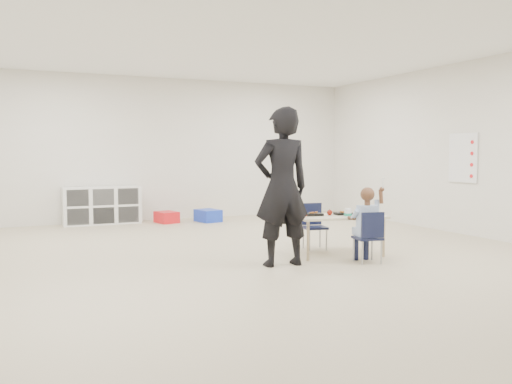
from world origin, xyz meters
name	(u,v)px	position (x,y,z in m)	size (l,w,h in m)	color
room	(254,147)	(0.00, 0.00, 1.40)	(9.00, 9.02, 2.80)	#BDAB91
table	(339,235)	(1.15, -0.15, 0.27)	(1.23, 0.76, 0.53)	beige
chair_near	(368,237)	(1.21, -0.67, 0.32)	(0.31, 0.29, 0.63)	#111634
chair_far	(315,227)	(1.09, 0.38, 0.32)	(0.31, 0.29, 0.63)	#111634
child	(368,222)	(1.21, -0.67, 0.50)	(0.42, 0.42, 0.99)	#AABEE6
lunch_tray_near	(343,214)	(1.23, -0.10, 0.54)	(0.22, 0.16, 0.03)	black
lunch_tray_far	(314,214)	(0.82, -0.03, 0.54)	(0.22, 0.16, 0.03)	black
milk_carton	(348,213)	(1.17, -0.29, 0.58)	(0.07, 0.07, 0.10)	white
bread_roll	(365,213)	(1.41, -0.32, 0.56)	(0.09, 0.09, 0.07)	#B87C4B
apple_near	(330,213)	(1.03, -0.10, 0.56)	(0.07, 0.07, 0.07)	maroon
apple_far	(304,214)	(0.64, -0.12, 0.56)	(0.07, 0.07, 0.07)	maroon
cubby_shelf	(102,205)	(-1.20, 4.28, 0.35)	(1.40, 0.40, 0.70)	white
rules_poster	(463,158)	(3.98, 0.60, 1.25)	(0.02, 0.60, 0.80)	white
adult	(282,187)	(0.18, -0.39, 0.93)	(0.68, 0.45, 1.86)	black
bin_red	(167,217)	(-0.05, 3.98, 0.11)	(0.34, 0.43, 0.21)	red
bin_yellow	(210,215)	(0.81, 3.97, 0.10)	(0.33, 0.42, 0.21)	yellow
bin_blue	(208,216)	(0.72, 3.82, 0.12)	(0.37, 0.48, 0.23)	blue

